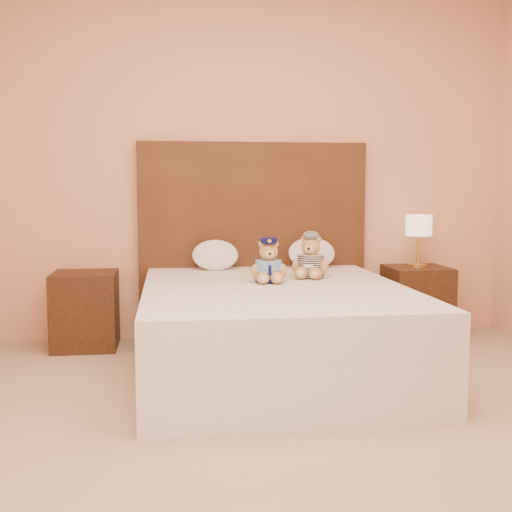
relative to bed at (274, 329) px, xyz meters
The scene contains 11 objects.
ground 1.23m from the bed, 90.00° to the right, with size 4.00×4.50×0.00m, color tan.
room_walls 1.70m from the bed, 90.00° to the right, with size 4.04×4.52×2.72m.
bed is the anchor object (origin of this frame).
headboard 1.12m from the bed, 90.00° to the left, with size 1.75×0.08×1.50m, color #4F2C17.
nightstand_left 1.48m from the bed, 147.38° to the left, with size 0.45×0.45×0.55m, color #3C2513.
nightstand_right 1.48m from the bed, 32.62° to the left, with size 0.45×0.45×0.55m, color #3C2513.
lamp 1.59m from the bed, 32.62° to the left, with size 0.20×0.20×0.40m.
teddy_police 0.44m from the bed, 95.17° to the left, with size 0.24×0.23×0.28m, color #A77E41, non-canonical shape.
teddy_prisoner 0.60m from the bed, 45.91° to the left, with size 0.26×0.25×0.29m, color #A77E41, non-canonical shape.
pillow_left 0.97m from the bed, 110.26° to the left, with size 0.34×0.22×0.24m, color white.
pillow_right 1.01m from the bed, 63.00° to the left, with size 0.36×0.23×0.25m, color white.
Camera 1 is at (-0.64, -2.68, 1.15)m, focal length 45.00 mm.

